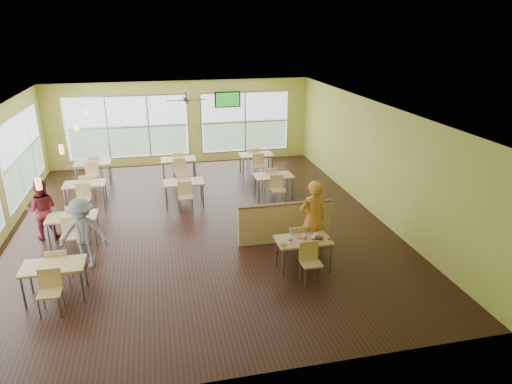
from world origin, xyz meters
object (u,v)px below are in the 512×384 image
main_table (303,244)px  man_plaid (313,220)px  half_wall_divider (285,222)px  food_basket (318,237)px

main_table → man_plaid: bearing=52.8°
half_wall_divider → food_basket: 1.54m
main_table → half_wall_divider: size_ratio=0.63×
main_table → half_wall_divider: 1.45m
man_plaid → half_wall_divider: bearing=-78.7°
main_table → man_plaid: size_ratio=0.79×
main_table → half_wall_divider: half_wall_divider is taller
half_wall_divider → food_basket: (0.32, -1.48, 0.26)m
main_table → food_basket: 0.36m
man_plaid → food_basket: size_ratio=8.36×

